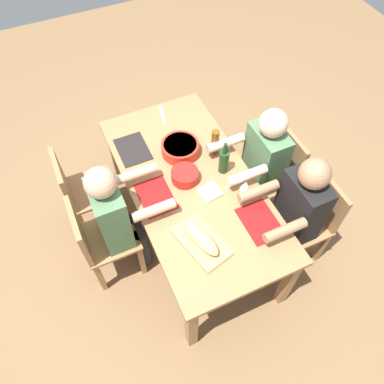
{
  "coord_description": "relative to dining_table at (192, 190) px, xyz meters",
  "views": [
    {
      "loc": [
        1.52,
        -0.69,
        2.98
      ],
      "look_at": [
        0.0,
        0.0,
        0.63
      ],
      "focal_mm": 35.46,
      "sensor_mm": 36.0,
      "label": 1
    }
  ],
  "objects": [
    {
      "name": "ground_plane",
      "position": [
        0.0,
        0.0,
        -0.65
      ],
      "size": [
        8.0,
        8.0,
        0.0
      ],
      "primitive_type": "plane",
      "color": "brown"
    },
    {
      "name": "dining_table",
      "position": [
        0.0,
        0.0,
        0.0
      ],
      "size": [
        1.8,
        0.89,
        0.74
      ],
      "color": "#9E7044",
      "rests_on": "ground_plane"
    },
    {
      "name": "chair_far_right",
      "position": [
        0.49,
        0.77,
        -0.17
      ],
      "size": [
        0.4,
        0.4,
        0.85
      ],
      "color": "#9E7044",
      "rests_on": "ground_plane"
    },
    {
      "name": "diner_far_right",
      "position": [
        0.49,
        0.58,
        0.04
      ],
      "size": [
        0.41,
        0.53,
        1.2
      ],
      "color": "#2D2D38",
      "rests_on": "ground_plane"
    },
    {
      "name": "chair_far_center",
      "position": [
        0.0,
        0.77,
        -0.17
      ],
      "size": [
        0.4,
        0.4,
        0.85
      ],
      "color": "#9E7044",
      "rests_on": "ground_plane"
    },
    {
      "name": "diner_far_center",
      "position": [
        -0.0,
        0.58,
        0.04
      ],
      "size": [
        0.41,
        0.53,
        1.2
      ],
      "color": "#2D2D38",
      "rests_on": "ground_plane"
    },
    {
      "name": "chair_near_center",
      "position": [
        0.0,
        -0.77,
        -0.17
      ],
      "size": [
        0.4,
        0.4,
        0.85
      ],
      "color": "#9E7044",
      "rests_on": "ground_plane"
    },
    {
      "name": "diner_near_center",
      "position": [
        0.0,
        -0.58,
        0.04
      ],
      "size": [
        0.41,
        0.53,
        1.2
      ],
      "color": "#2D2D38",
      "rests_on": "ground_plane"
    },
    {
      "name": "chair_near_left",
      "position": [
        -0.49,
        -0.77,
        -0.17
      ],
      "size": [
        0.4,
        0.4,
        0.85
      ],
      "color": "#9E7044",
      "rests_on": "ground_plane"
    },
    {
      "name": "serving_bowl_pasta",
      "position": [
        -0.06,
        -0.03,
        0.14
      ],
      "size": [
        0.2,
        0.2,
        0.09
      ],
      "color": "red",
      "rests_on": "dining_table"
    },
    {
      "name": "serving_bowl_greens",
      "position": [
        -0.31,
        0.04,
        0.14
      ],
      "size": [
        0.29,
        0.29,
        0.1
      ],
      "color": "red",
      "rests_on": "dining_table"
    },
    {
      "name": "cutting_board",
      "position": [
        0.47,
        -0.15,
        0.1
      ],
      "size": [
        0.44,
        0.31,
        0.02
      ],
      "primitive_type": "cube",
      "rotation": [
        0.0,
        0.0,
        0.25
      ],
      "color": "tan",
      "rests_on": "dining_table"
    },
    {
      "name": "bread_loaf",
      "position": [
        0.47,
        -0.15,
        0.15
      ],
      "size": [
        0.34,
        0.19,
        0.09
      ],
      "primitive_type": "ellipsoid",
      "rotation": [
        0.0,
        0.0,
        0.25
      ],
      "color": "tan",
      "rests_on": "cutting_board"
    },
    {
      "name": "wine_bottle",
      "position": [
        -0.02,
        0.26,
        0.19
      ],
      "size": [
        0.08,
        0.08,
        0.29
      ],
      "color": "#193819",
      "rests_on": "dining_table"
    },
    {
      "name": "beer_bottle",
      "position": [
        -0.21,
        0.29,
        0.2
      ],
      "size": [
        0.06,
        0.06,
        0.22
      ],
      "primitive_type": "cylinder",
      "color": "brown",
      "rests_on": "dining_table"
    },
    {
      "name": "wine_glass",
      "position": [
        0.26,
        0.29,
        0.2
      ],
      "size": [
        0.08,
        0.08,
        0.17
      ],
      "color": "silver",
      "rests_on": "dining_table"
    },
    {
      "name": "placemat_far_right",
      "position": [
        0.49,
        0.29,
        0.09
      ],
      "size": [
        0.32,
        0.23,
        0.01
      ],
      "primitive_type": "cube",
      "color": "maroon",
      "rests_on": "dining_table"
    },
    {
      "name": "fork_far_center",
      "position": [
        0.14,
        0.29,
        0.09
      ],
      "size": [
        0.02,
        0.17,
        0.01
      ],
      "primitive_type": "cube",
      "rotation": [
        0.0,
        0.0,
        0.04
      ],
      "color": "silver",
      "rests_on": "dining_table"
    },
    {
      "name": "placemat_near_center",
      "position": [
        0.0,
        -0.29,
        0.09
      ],
      "size": [
        0.32,
        0.23,
        0.01
      ],
      "primitive_type": "cube",
      "color": "maroon",
      "rests_on": "dining_table"
    },
    {
      "name": "placemat_near_left",
      "position": [
        -0.49,
        -0.29,
        0.09
      ],
      "size": [
        0.32,
        0.23,
        0.01
      ],
      "primitive_type": "cube",
      "color": "black",
      "rests_on": "dining_table"
    },
    {
      "name": "carving_knife",
      "position": [
        -0.75,
        0.07,
        0.09
      ],
      "size": [
        0.23,
        0.07,
        0.01
      ],
      "primitive_type": "cube",
      "rotation": [
        0.0,
        0.0,
        2.95
      ],
      "color": "silver",
      "rests_on": "dining_table"
    },
    {
      "name": "napkin_stack",
      "position": [
        0.13,
        0.08,
        0.1
      ],
      "size": [
        0.16,
        0.16,
        0.02
      ],
      "primitive_type": "cube",
      "rotation": [
        0.0,
        0.0,
        0.13
      ],
      "color": "white",
      "rests_on": "dining_table"
    }
  ]
}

